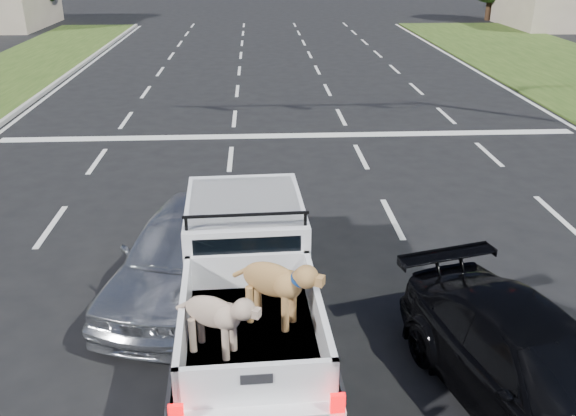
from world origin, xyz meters
The scene contains 5 objects.
ground centered at (0.00, 0.00, 0.00)m, with size 160.00×160.00×0.00m, color black.
road_markings centered at (0.00, 6.56, 0.01)m, with size 17.75×60.00×0.01m.
pickup_truck centered at (-1.21, 0.13, 0.90)m, with size 2.12×5.20×1.92m.
silver_sedan centered at (-2.20, 1.36, 0.74)m, with size 1.75×4.35×1.48m, color silver.
black_coupe centered at (2.20, -1.73, 0.63)m, with size 1.77×4.34×1.26m, color black.
Camera 1 is at (-1.04, -7.40, 5.31)m, focal length 38.00 mm.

